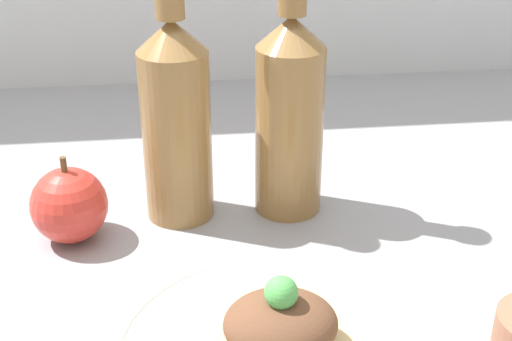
{
  "coord_description": "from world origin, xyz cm",
  "views": [
    {
      "loc": [
        -6.75,
        -55.11,
        39.0
      ],
      "look_at": [
        -0.5,
        -0.73,
        10.85
      ],
      "focal_mm": 50.0,
      "sensor_mm": 36.0,
      "label": 1
    }
  ],
  "objects_px": {
    "plated_food": "(286,329)",
    "apple": "(69,205)",
    "cider_bottle_left": "(176,111)",
    "cider_bottle_right": "(290,106)"
  },
  "relations": [
    {
      "from": "plated_food",
      "to": "apple",
      "type": "distance_m",
      "value": 0.27
    },
    {
      "from": "plated_food",
      "to": "cider_bottle_left",
      "type": "distance_m",
      "value": 0.27
    },
    {
      "from": "cider_bottle_left",
      "to": "cider_bottle_right",
      "type": "height_order",
      "value": "same"
    },
    {
      "from": "apple",
      "to": "plated_food",
      "type": "bearing_deg",
      "value": -47.52
    },
    {
      "from": "cider_bottle_left",
      "to": "apple",
      "type": "height_order",
      "value": "cider_bottle_left"
    },
    {
      "from": "plated_food",
      "to": "cider_bottle_right",
      "type": "xyz_separation_m",
      "value": [
        0.04,
        0.24,
        0.08
      ]
    },
    {
      "from": "cider_bottle_left",
      "to": "apple",
      "type": "distance_m",
      "value": 0.14
    },
    {
      "from": "plated_food",
      "to": "cider_bottle_left",
      "type": "height_order",
      "value": "cider_bottle_left"
    },
    {
      "from": "plated_food",
      "to": "cider_bottle_left",
      "type": "relative_size",
      "value": 0.54
    },
    {
      "from": "cider_bottle_right",
      "to": "apple",
      "type": "height_order",
      "value": "cider_bottle_right"
    }
  ]
}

